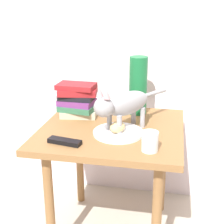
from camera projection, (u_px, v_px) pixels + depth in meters
back_panel at (127, 18)px, 1.89m from camera, size 4.00×0.04×2.20m
side_table at (112, 144)px, 1.66m from camera, size 0.69×0.66×0.61m
plate at (118, 133)px, 1.55m from camera, size 0.24×0.24×0.01m
bread_roll at (117, 127)px, 1.53m from camera, size 0.09×0.10×0.05m
cat at (123, 105)px, 1.55m from camera, size 0.30×0.41×0.23m
book_stack at (77, 100)px, 1.76m from camera, size 0.21×0.16×0.18m
green_vase at (138, 86)px, 1.78m from camera, size 0.10×0.10×0.31m
candle_jar at (150, 142)px, 1.38m from camera, size 0.07×0.07×0.08m
tv_remote at (65, 142)px, 1.45m from camera, size 0.16×0.07×0.02m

